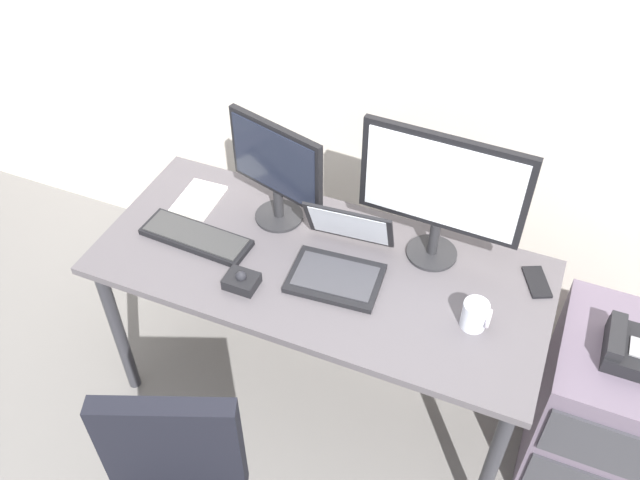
{
  "coord_description": "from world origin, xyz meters",
  "views": [
    {
      "loc": [
        0.63,
        -1.51,
        2.44
      ],
      "look_at": [
        0.0,
        0.0,
        0.87
      ],
      "focal_mm": 37.87,
      "sensor_mm": 36.0,
      "label": 1
    }
  ],
  "objects_px": {
    "monitor_side": "(276,168)",
    "keyboard": "(196,237)",
    "file_cabinet": "(600,408)",
    "coffee_mug": "(475,315)",
    "laptop": "(341,259)",
    "paper_notepad": "(199,199)",
    "cell_phone": "(537,282)",
    "monitor_main": "(442,189)",
    "trackball_mouse": "(242,281)",
    "desk_phone": "(630,348)"
  },
  "relations": [
    {
      "from": "keyboard",
      "to": "laptop",
      "type": "height_order",
      "value": "laptop"
    },
    {
      "from": "laptop",
      "to": "trackball_mouse",
      "type": "relative_size",
      "value": 3.1
    },
    {
      "from": "file_cabinet",
      "to": "cell_phone",
      "type": "xyz_separation_m",
      "value": [
        -0.33,
        0.11,
        0.42
      ]
    },
    {
      "from": "desk_phone",
      "to": "paper_notepad",
      "type": "distance_m",
      "value": 1.61
    },
    {
      "from": "monitor_side",
      "to": "cell_phone",
      "type": "xyz_separation_m",
      "value": [
        0.95,
        0.04,
        -0.23
      ]
    },
    {
      "from": "paper_notepad",
      "to": "desk_phone",
      "type": "bearing_deg",
      "value": -2.09
    },
    {
      "from": "monitor_main",
      "to": "monitor_side",
      "type": "distance_m",
      "value": 0.59
    },
    {
      "from": "monitor_main",
      "to": "trackball_mouse",
      "type": "distance_m",
      "value": 0.73
    },
    {
      "from": "coffee_mug",
      "to": "keyboard",
      "type": "bearing_deg",
      "value": 179.76
    },
    {
      "from": "monitor_main",
      "to": "paper_notepad",
      "type": "xyz_separation_m",
      "value": [
        -0.91,
        -0.06,
        -0.29
      ]
    },
    {
      "from": "file_cabinet",
      "to": "keyboard",
      "type": "xyz_separation_m",
      "value": [
        -1.51,
        -0.15,
        0.43
      ]
    },
    {
      "from": "monitor_main",
      "to": "cell_phone",
      "type": "xyz_separation_m",
      "value": [
        0.37,
        0.0,
        -0.29
      ]
    },
    {
      "from": "desk_phone",
      "to": "monitor_main",
      "type": "bearing_deg",
      "value": 170.29
    },
    {
      "from": "trackball_mouse",
      "to": "coffee_mug",
      "type": "height_order",
      "value": "coffee_mug"
    },
    {
      "from": "desk_phone",
      "to": "laptop",
      "type": "distance_m",
      "value": 0.98
    },
    {
      "from": "monitor_side",
      "to": "keyboard",
      "type": "relative_size",
      "value": 0.99
    },
    {
      "from": "monitor_main",
      "to": "keyboard",
      "type": "bearing_deg",
      "value": -162.54
    },
    {
      "from": "keyboard",
      "to": "monitor_main",
      "type": "bearing_deg",
      "value": 17.46
    },
    {
      "from": "desk_phone",
      "to": "monitor_side",
      "type": "bearing_deg",
      "value": 176.02
    },
    {
      "from": "file_cabinet",
      "to": "coffee_mug",
      "type": "xyz_separation_m",
      "value": [
        -0.49,
        -0.16,
        0.46
      ]
    },
    {
      "from": "file_cabinet",
      "to": "trackball_mouse",
      "type": "distance_m",
      "value": 1.36
    },
    {
      "from": "desk_phone",
      "to": "monitor_main",
      "type": "distance_m",
      "value": 0.79
    },
    {
      "from": "trackball_mouse",
      "to": "cell_phone",
      "type": "relative_size",
      "value": 0.77
    },
    {
      "from": "desk_phone",
      "to": "coffee_mug",
      "type": "relative_size",
      "value": 2.0
    },
    {
      "from": "monitor_side",
      "to": "coffee_mug",
      "type": "relative_size",
      "value": 4.14
    },
    {
      "from": "keyboard",
      "to": "trackball_mouse",
      "type": "distance_m",
      "value": 0.29
    },
    {
      "from": "monitor_main",
      "to": "trackball_mouse",
      "type": "xyz_separation_m",
      "value": [
        -0.55,
        -0.39,
        -0.28
      ]
    },
    {
      "from": "file_cabinet",
      "to": "laptop",
      "type": "xyz_separation_m",
      "value": [
        -0.98,
        -0.09,
        0.46
      ]
    },
    {
      "from": "cell_phone",
      "to": "keyboard",
      "type": "bearing_deg",
      "value": 167.15
    },
    {
      "from": "desk_phone",
      "to": "paper_notepad",
      "type": "xyz_separation_m",
      "value": [
        -1.61,
        0.06,
        0.05
      ]
    },
    {
      "from": "file_cabinet",
      "to": "cell_phone",
      "type": "relative_size",
      "value": 4.68
    },
    {
      "from": "file_cabinet",
      "to": "monitor_side",
      "type": "relative_size",
      "value": 1.6
    },
    {
      "from": "laptop",
      "to": "paper_notepad",
      "type": "distance_m",
      "value": 0.65
    },
    {
      "from": "desk_phone",
      "to": "paper_notepad",
      "type": "height_order",
      "value": "paper_notepad"
    },
    {
      "from": "monitor_main",
      "to": "laptop",
      "type": "bearing_deg",
      "value": -145.08
    },
    {
      "from": "trackball_mouse",
      "to": "monitor_main",
      "type": "bearing_deg",
      "value": 35.23
    },
    {
      "from": "monitor_side",
      "to": "keyboard",
      "type": "xyz_separation_m",
      "value": [
        -0.23,
        -0.22,
        -0.22
      ]
    },
    {
      "from": "trackball_mouse",
      "to": "cell_phone",
      "type": "distance_m",
      "value": 1.0
    },
    {
      "from": "desk_phone",
      "to": "trackball_mouse",
      "type": "bearing_deg",
      "value": -167.74
    },
    {
      "from": "desk_phone",
      "to": "cell_phone",
      "type": "distance_m",
      "value": 0.35
    },
    {
      "from": "desk_phone",
      "to": "laptop",
      "type": "xyz_separation_m",
      "value": [
        -0.97,
        -0.07,
        0.1
      ]
    },
    {
      "from": "file_cabinet",
      "to": "coffee_mug",
      "type": "distance_m",
      "value": 0.69
    },
    {
      "from": "desk_phone",
      "to": "keyboard",
      "type": "xyz_separation_m",
      "value": [
        -1.51,
        -0.14,
        0.06
      ]
    },
    {
      "from": "trackball_mouse",
      "to": "coffee_mug",
      "type": "bearing_deg",
      "value": 9.75
    },
    {
      "from": "file_cabinet",
      "to": "monitor_main",
      "type": "relative_size",
      "value": 1.19
    },
    {
      "from": "monitor_side",
      "to": "cell_phone",
      "type": "distance_m",
      "value": 0.98
    },
    {
      "from": "monitor_main",
      "to": "coffee_mug",
      "type": "xyz_separation_m",
      "value": [
        0.21,
        -0.26,
        -0.25
      ]
    },
    {
      "from": "keyboard",
      "to": "cell_phone",
      "type": "bearing_deg",
      "value": 12.42
    },
    {
      "from": "monitor_side",
      "to": "trackball_mouse",
      "type": "relative_size",
      "value": 3.76
    },
    {
      "from": "monitor_side",
      "to": "coffee_mug",
      "type": "distance_m",
      "value": 0.85
    }
  ]
}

